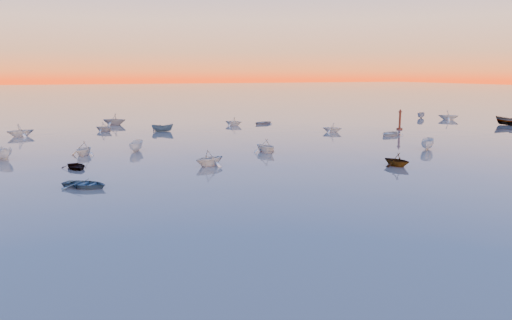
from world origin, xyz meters
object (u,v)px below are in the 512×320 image
boat_near_left (85,188)px  channel_marker (400,121)px  boat_near_center (427,149)px  boat_near_right (265,152)px

boat_near_left → channel_marker: 57.03m
boat_near_center → channel_marker: bearing=-73.4°
boat_near_right → channel_marker: (30.06, 13.93, 1.39)m
boat_near_left → boat_near_center: size_ratio=0.99×
boat_near_center → boat_near_right: 20.19m
boat_near_center → boat_near_right: size_ratio=1.08×
boat_near_right → channel_marker: bearing=-169.6°
boat_near_center → boat_near_right: boat_near_center is taller
boat_near_left → boat_near_center: 40.99m
boat_near_right → boat_near_center: bearing=150.7°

